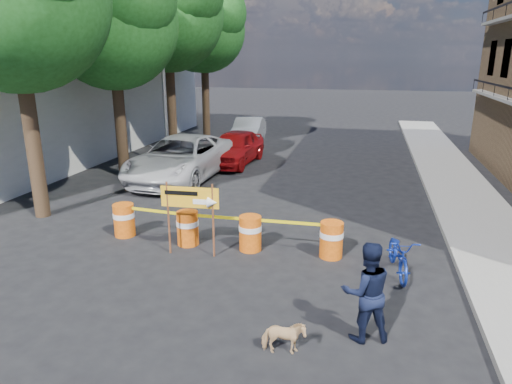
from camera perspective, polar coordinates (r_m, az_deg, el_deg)
The scene contains 18 objects.
ground at distance 10.87m, azimuth -2.50°, elevation -9.29°, with size 120.00×120.00×0.00m, color black.
sidewalk_east at distance 16.43m, azimuth 25.16°, elevation -1.52°, with size 2.40×40.00×0.15m, color gray.
white_building at distance 25.05m, azimuth -25.84°, elevation 11.03°, with size 8.00×22.00×6.00m, color silver.
tree_mid_a at distance 18.98m, azimuth -17.41°, elevation 19.74°, with size 5.25×5.00×8.68m.
tree_mid_b at distance 23.48m, azimuth -10.93°, elevation 21.18°, with size 5.67×5.40×9.62m.
tree_far at distance 28.08m, azimuth -6.44°, elevation 19.55°, with size 5.04×4.80×8.84m.
streetlamp at distance 20.79m, azimuth -11.43°, elevation 15.31°, with size 1.25×0.18×8.00m.
barrel_far_left at distance 12.98m, azimuth -16.16°, elevation -3.30°, with size 0.58×0.58×0.90m.
barrel_mid_left at distance 12.03m, azimuth -8.54°, elevation -4.39°, with size 0.58×0.58×0.90m.
barrel_mid_right at distance 11.56m, azimuth -0.73°, elevation -5.08°, with size 0.58×0.58×0.90m.
barrel_far_right at distance 11.32m, azimuth 9.40°, elevation -5.81°, with size 0.58×0.58×0.90m.
detour_sign at distance 11.03m, azimuth -7.35°, elevation -1.41°, with size 1.44×0.28×1.86m.
pedestrian at distance 8.16m, azimuth 13.63°, elevation -12.02°, with size 0.88×0.68×1.81m, color black.
bicycle at distance 10.67m, azimuth 17.62°, elevation -5.34°, with size 0.63×0.94×1.80m, color #142FA9.
dog at distance 7.88m, azimuth 3.46°, elevation -17.72°, with size 0.33×0.73×0.61m, color #E1B881.
suv_white at distance 18.43m, azimuth -9.35°, elevation 4.20°, with size 2.80×6.08×1.69m, color silver.
sedan_red at distance 20.82m, azimuth -2.69°, elevation 5.59°, with size 1.80×4.47×1.52m, color #9E0D0F.
sedan_silver at distance 26.05m, azimuth -0.92°, elevation 7.72°, with size 1.49×4.27×1.41m, color silver.
Camera 1 is at (2.78, -9.37, 4.75)m, focal length 32.00 mm.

